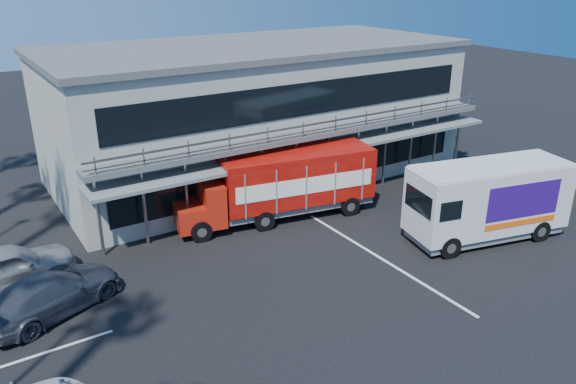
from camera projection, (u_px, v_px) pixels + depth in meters
ground at (395, 308)px, 19.68m from camera, size 120.00×120.00×0.00m
building at (256, 110)px, 31.49m from camera, size 22.40×12.00×7.30m
red_truck at (284, 183)px, 26.18m from camera, size 9.70×3.83×3.18m
white_van at (488, 200)px, 24.10m from camera, size 7.34×3.91×3.41m
parked_car_d at (52, 293)px, 19.21m from camera, size 5.39×3.80×1.45m
parked_car_e at (8, 267)px, 20.77m from camera, size 4.87×2.34×1.61m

